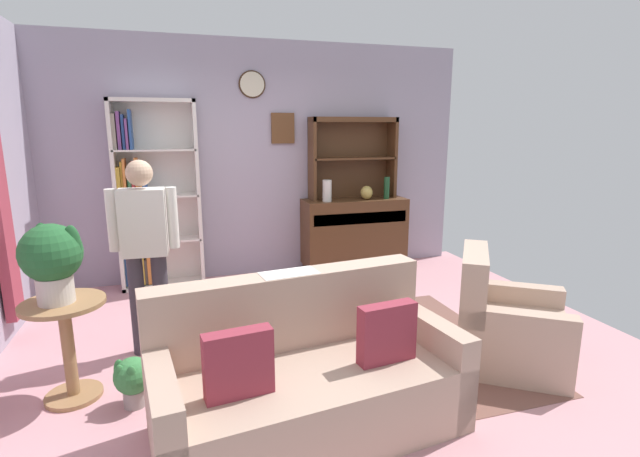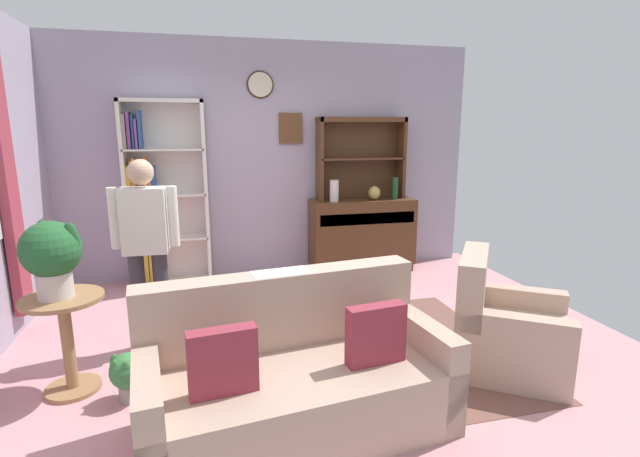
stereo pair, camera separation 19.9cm
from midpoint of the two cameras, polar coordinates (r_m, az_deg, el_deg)
The scene contains 17 objects.
ground_plane at distance 4.08m, azimuth -1.98°, elevation -13.97°, with size 5.40×4.60×0.02m, color #C68C93.
wall_back at distance 5.76m, azimuth -7.66°, elevation 8.31°, with size 5.00×0.09×2.80m.
area_rug at distance 3.87m, azimuth 2.18°, elevation -15.28°, with size 2.62×2.05×0.01m, color brown.
bookshelf at distance 5.55m, azimuth -21.03°, elevation 3.66°, with size 0.90×0.30×2.10m.
sideboard at distance 5.90m, azimuth 3.26°, elevation -0.32°, with size 1.30×0.45×0.92m.
sideboard_hutch at distance 5.86m, azimuth 3.01°, elevation 9.97°, with size 1.10×0.26×1.00m.
vase_tall at distance 5.60m, azimuth -0.15°, elevation 4.66°, with size 0.11×0.11×0.26m, color beige.
vase_round at distance 5.79m, azimuth 4.76°, elevation 4.41°, with size 0.15×0.15×0.17m, color tan.
bottle_wine at distance 5.87m, azimuth 7.22°, elevation 4.97°, with size 0.07×0.07×0.27m, color #194223.
couch_floral at distance 2.94m, azimuth -3.74°, elevation -17.98°, with size 1.89×1.07×0.90m.
armchair_floral at distance 3.87m, azimuth 20.40°, elevation -11.40°, with size 1.07×1.06×0.88m.
plant_stand at distance 3.62m, azimuth -30.03°, elevation -11.69°, with size 0.52×0.52×0.69m.
potted_plant_large at distance 3.45m, azimuth -31.50°, elevation -3.05°, with size 0.37×0.37×0.52m.
potted_plant_small at distance 3.44m, azimuth -23.65°, elevation -16.53°, with size 0.24×0.24×0.34m.
person_reading at distance 3.90m, azimuth -22.06°, elevation -1.78°, with size 0.52×0.22×1.56m.
coffee_table at distance 3.69m, azimuth -5.09°, elevation -10.79°, with size 0.80×0.50×0.42m.
book_stack at distance 3.69m, azimuth -7.42°, elevation -9.04°, with size 0.20×0.15×0.09m.
Camera 1 is at (-1.04, -3.51, 1.80)m, focal length 26.07 mm.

